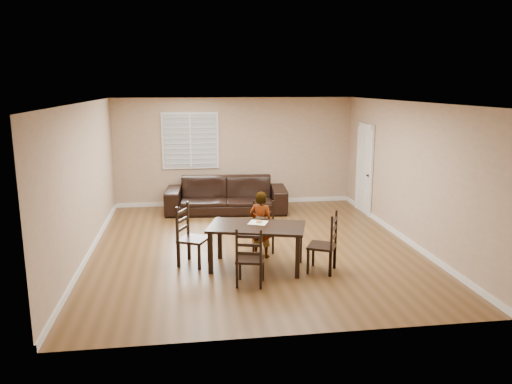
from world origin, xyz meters
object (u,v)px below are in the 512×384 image
chair_left (187,237)px  donut (259,221)px  chair_near (263,227)px  chair_far (249,261)px  chair_right (329,245)px  dining_table (257,231)px  child (261,224)px  sofa (226,195)px

chair_left → donut: bearing=-72.8°
chair_near → donut: (-0.19, -0.79, 0.34)m
chair_far → chair_right: chair_right is taller
dining_table → chair_left: bearing=179.0°
child → donut: bearing=107.4°
chair_near → child: child is taller
donut → sofa: bearing=94.0°
dining_table → chair_right: bearing=-1.1°
donut → child: bearing=76.8°
dining_table → sofa: sofa is taller
chair_left → child: 1.32m
dining_table → chair_far: bearing=-89.7°
chair_near → chair_far: size_ratio=0.99×
dining_table → chair_right: size_ratio=1.75×
child → sofa: (-0.35, 3.28, -0.18)m
chair_far → chair_left: bearing=-37.0°
chair_left → chair_right: chair_left is taller
donut → chair_left: bearing=171.1°
donut → chair_near: bearing=76.2°
dining_table → chair_near: chair_near is taller
child → donut: size_ratio=10.78×
dining_table → sofa: (-0.19, 3.82, -0.23)m
chair_near → donut: chair_near is taller
chair_near → sofa: (-0.45, 2.87, 0.00)m
chair_near → child: (-0.11, -0.41, 0.18)m
chair_far → donut: chair_far is taller
child → donut: child is taller
chair_right → chair_far: bearing=-45.1°
chair_left → donut: size_ratio=9.44×
chair_left → sofa: bearing=10.7°
chair_near → chair_far: 1.82m
chair_near → chair_right: (0.88, -1.31, 0.04)m
sofa → chair_right: bearing=-67.7°
chair_right → sofa: bearing=-135.3°
dining_table → child: child is taller
chair_left → sofa: size_ratio=0.36×
donut → chair_far: bearing=-107.0°
chair_left → dining_table: bearing=-81.0°
donut → sofa: sofa is taller
dining_table → chair_near: size_ratio=1.91×
chair_left → sofa: (0.96, 3.47, -0.06)m
sofa → chair_left: bearing=-100.8°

